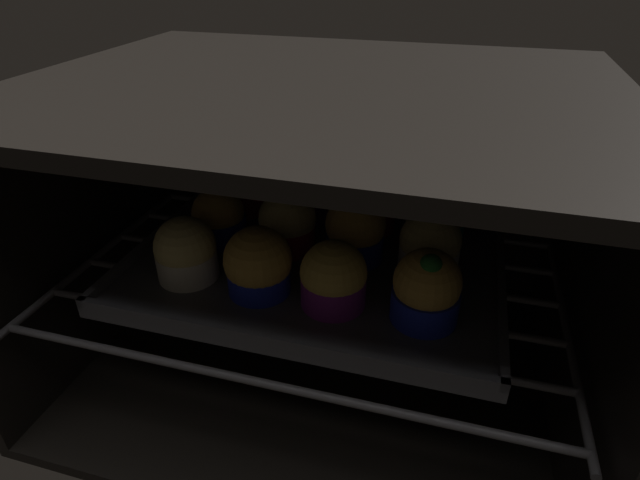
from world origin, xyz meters
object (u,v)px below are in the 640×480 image
Objects in this scene: muffin_row0_col2 at (333,278)px; muffin_row1_col1 at (287,223)px; muffin_row1_col3 at (430,245)px; muffin_row1_col2 at (355,230)px; muffin_row0_col3 at (426,289)px; muffin_row2_col0 at (245,186)px; muffin_row2_col3 at (439,213)px; muffin_row1_col0 at (219,219)px; muffin_row0_col1 at (258,265)px; muffin_row2_col2 at (370,204)px; muffin_row0_col0 at (186,251)px; muffin_row2_col1 at (306,193)px; baking_tray at (320,257)px.

muffin_row0_col2 is 12.10cm from muffin_row1_col1.
muffin_row0_col2 is 12.26cm from muffin_row1_col3.
muffin_row1_col1 is 0.93× the size of muffin_row1_col2.
muffin_row1_col3 is (16.59, -0.40, -0.11)cm from muffin_row1_col1.
muffin_row0_col3 is 30.96cm from muffin_row2_col0.
muffin_row1_col2 is at bearing -138.08° from muffin_row2_col3.
muffin_row0_col2 is at bearing -179.53° from muffin_row0_col3.
muffin_row1_col0 is 16.81cm from muffin_row1_col2.
muffin_row1_col3 is 0.95× the size of muffin_row2_col0.
muffin_row0_col1 and muffin_row2_col2 have the same top height.
muffin_row0_col2 is 0.95× the size of muffin_row2_col2.
muffin_row1_col3 is at bearing 18.24° from muffin_row0_col0.
muffin_row0_col0 is 0.90× the size of muffin_row2_col1.
muffin_row1_col1 and muffin_row1_col3 have the same top height.
muffin_row0_col2 is 0.96× the size of muffin_row2_col3.
muffin_row2_col0 is 8.54cm from muffin_row2_col1.
muffin_row2_col1 is (8.54, -0.01, 0.01)cm from muffin_row2_col0.
muffin_row0_col1 is 9.04cm from muffin_row1_col1.
muffin_row0_col0 is 0.97× the size of muffin_row1_col3.
muffin_row1_col1 and muffin_row2_col3 have the same top height.
muffin_row2_col0 is at bearing 137.26° from muffin_row1_col1.
muffin_row2_col2 is (-8.68, 16.79, -0.23)cm from muffin_row0_col3.
muffin_row0_col2 is at bearing -45.81° from muffin_row2_col0.
muffin_row0_col0 is at bearing -116.54° from muffin_row2_col1.
baking_tray is 5.82cm from muffin_row1_col2.
muffin_row1_col1 and muffin_row2_col2 have the same top height.
baking_tray is at bearing -63.05° from muffin_row2_col1.
muffin_row1_col3 is at bearing 27.40° from muffin_row0_col1.
muffin_row0_col1 is at bearing -2.38° from muffin_row0_col0.
muffin_row1_col0 is 26.86cm from muffin_row2_col3.
muffin_row2_col1 reaches higher than muffin_row0_col1.
muffin_row2_col1 is at bearing 153.24° from muffin_row1_col3.
muffin_row1_col1 is at bearing -137.23° from muffin_row2_col2.
muffin_row2_col1 is at bearing 45.58° from muffin_row1_col0.
muffin_row1_col2 is at bearing 134.68° from muffin_row0_col3.
muffin_row1_col0 is at bearing 90.42° from muffin_row0_col0.
baking_tray is at bearing 64.20° from muffin_row0_col1.
muffin_row2_col0 is at bearing 90.59° from muffin_row0_col0.
muffin_row1_col1 is 11.42cm from muffin_row2_col2.
muffin_row1_col3 is 26.71cm from muffin_row2_col0.
muffin_row0_col1 is at bearing -152.60° from muffin_row1_col3.
muffin_row0_col3 reaches higher than muffin_row2_col0.
muffin_row0_col3 is at bearing -44.72° from muffin_row2_col1.
muffin_row0_col2 is at bearing -0.44° from muffin_row0_col1.
muffin_row2_col1 is at bearing -0.06° from muffin_row2_col0.
muffin_row0_col1 is 0.93× the size of muffin_row1_col2.
muffin_row0_col2 is 0.96× the size of muffin_row1_col1.
muffin_row0_col1 is 17.11cm from muffin_row2_col1.
muffin_row1_col0 is at bearing -179.69° from muffin_row1_col3.
muffin_row2_col0 is (-8.74, 8.08, 0.15)cm from muffin_row1_col1.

